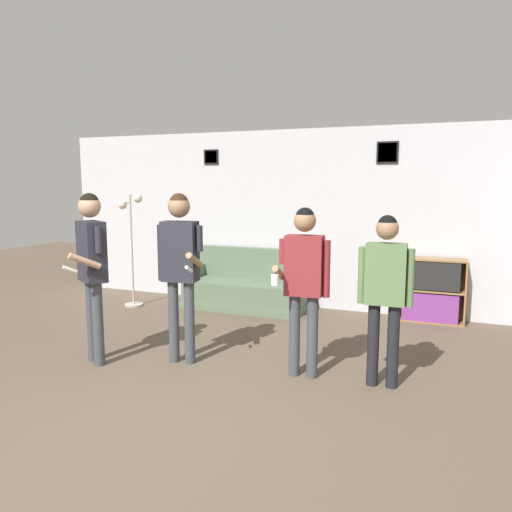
{
  "coord_description": "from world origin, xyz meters",
  "views": [
    {
      "loc": [
        2.13,
        -2.69,
        1.89
      ],
      "look_at": [
        0.14,
        2.3,
        1.11
      ],
      "focal_mm": 35.0,
      "sensor_mm": 36.0,
      "label": 1
    }
  ],
  "objects_px": {
    "floor_lamp": "(131,235)",
    "person_player_foreground_center": "(180,259)",
    "person_watcher_holding_cup": "(304,274)",
    "person_spectator_near_bookshelf": "(385,284)",
    "couch": "(246,289)",
    "bookshelf": "(431,290)",
    "person_player_foreground_left": "(92,259)"
  },
  "relations": [
    {
      "from": "bookshelf",
      "to": "person_watcher_holding_cup",
      "type": "distance_m",
      "value": 2.83
    },
    {
      "from": "bookshelf",
      "to": "person_spectator_near_bookshelf",
      "type": "relative_size",
      "value": 0.56
    },
    {
      "from": "person_watcher_holding_cup",
      "to": "person_spectator_near_bookshelf",
      "type": "distance_m",
      "value": 0.76
    },
    {
      "from": "bookshelf",
      "to": "floor_lamp",
      "type": "bearing_deg",
      "value": -170.15
    },
    {
      "from": "person_player_foreground_left",
      "to": "person_spectator_near_bookshelf",
      "type": "bearing_deg",
      "value": 9.62
    },
    {
      "from": "couch",
      "to": "bookshelf",
      "type": "relative_size",
      "value": 2.09
    },
    {
      "from": "bookshelf",
      "to": "floor_lamp",
      "type": "height_order",
      "value": "floor_lamp"
    },
    {
      "from": "person_spectator_near_bookshelf",
      "to": "bookshelf",
      "type": "bearing_deg",
      "value": 82.93
    },
    {
      "from": "couch",
      "to": "person_spectator_near_bookshelf",
      "type": "height_order",
      "value": "person_spectator_near_bookshelf"
    },
    {
      "from": "floor_lamp",
      "to": "person_watcher_holding_cup",
      "type": "distance_m",
      "value": 3.73
    },
    {
      "from": "couch",
      "to": "person_player_foreground_center",
      "type": "relative_size",
      "value": 1.04
    },
    {
      "from": "person_watcher_holding_cup",
      "to": "person_spectator_near_bookshelf",
      "type": "height_order",
      "value": "person_watcher_holding_cup"
    },
    {
      "from": "couch",
      "to": "person_player_foreground_center",
      "type": "distance_m",
      "value": 2.61
    },
    {
      "from": "floor_lamp",
      "to": "person_player_foreground_left",
      "type": "height_order",
      "value": "person_player_foreground_left"
    },
    {
      "from": "floor_lamp",
      "to": "person_player_foreground_center",
      "type": "distance_m",
      "value": 2.73
    },
    {
      "from": "couch",
      "to": "bookshelf",
      "type": "xyz_separation_m",
      "value": [
        2.67,
        0.2,
        0.15
      ]
    },
    {
      "from": "couch",
      "to": "bookshelf",
      "type": "distance_m",
      "value": 2.68
    },
    {
      "from": "bookshelf",
      "to": "person_player_foreground_left",
      "type": "height_order",
      "value": "person_player_foreground_left"
    },
    {
      "from": "couch",
      "to": "person_spectator_near_bookshelf",
      "type": "relative_size",
      "value": 1.16
    },
    {
      "from": "person_player_foreground_center",
      "to": "person_watcher_holding_cup",
      "type": "relative_size",
      "value": 1.08
    },
    {
      "from": "floor_lamp",
      "to": "person_player_foreground_left",
      "type": "relative_size",
      "value": 0.97
    },
    {
      "from": "person_watcher_holding_cup",
      "to": "person_spectator_near_bookshelf",
      "type": "bearing_deg",
      "value": 3.19
    },
    {
      "from": "person_spectator_near_bookshelf",
      "to": "person_player_foreground_left",
      "type": "bearing_deg",
      "value": -170.38
    },
    {
      "from": "person_player_foreground_left",
      "to": "person_watcher_holding_cup",
      "type": "height_order",
      "value": "person_player_foreground_left"
    },
    {
      "from": "person_player_foreground_center",
      "to": "person_spectator_near_bookshelf",
      "type": "bearing_deg",
      "value": 3.96
    },
    {
      "from": "person_player_foreground_left",
      "to": "person_player_foreground_center",
      "type": "distance_m",
      "value": 0.91
    },
    {
      "from": "person_watcher_holding_cup",
      "to": "floor_lamp",
      "type": "bearing_deg",
      "value": 151.19
    },
    {
      "from": "couch",
      "to": "person_watcher_holding_cup",
      "type": "height_order",
      "value": "person_watcher_holding_cup"
    },
    {
      "from": "couch",
      "to": "floor_lamp",
      "type": "xyz_separation_m",
      "value": [
        -1.68,
        -0.56,
        0.81
      ]
    },
    {
      "from": "floor_lamp",
      "to": "couch",
      "type": "bearing_deg",
      "value": 18.46
    },
    {
      "from": "bookshelf",
      "to": "floor_lamp",
      "type": "xyz_separation_m",
      "value": [
        -4.34,
        -0.75,
        0.67
      ]
    },
    {
      "from": "couch",
      "to": "person_player_foreground_center",
      "type": "bearing_deg",
      "value": -83.29
    }
  ]
}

